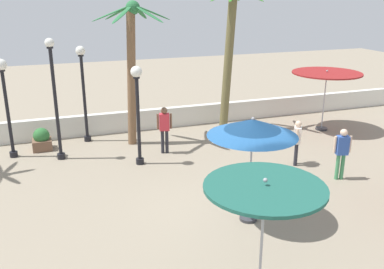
{
  "coord_description": "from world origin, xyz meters",
  "views": [
    {
      "loc": [
        -4.26,
        -9.2,
        5.69
      ],
      "look_at": [
        0.0,
        2.86,
        1.4
      ],
      "focal_mm": 39.84,
      "sensor_mm": 36.0,
      "label": 1
    }
  ],
  "objects": [
    {
      "name": "boundary_wall",
      "position": [
        0.0,
        8.16,
        0.44
      ],
      "size": [
        25.2,
        0.3,
        0.87
      ],
      "primitive_type": "cube",
      "color": "silver",
      "rests_on": "ground_plane"
    },
    {
      "name": "lamp_post_2",
      "position": [
        -5.57,
        6.55,
        2.31
      ],
      "size": [
        0.4,
        0.4,
        3.55
      ],
      "color": "black",
      "rests_on": "ground_plane"
    },
    {
      "name": "palm_tree_2",
      "position": [
        -1.07,
        6.54,
        3.37
      ],
      "size": [
        2.99,
        2.65,
        5.42
      ],
      "color": "brown",
      "rests_on": "ground_plane"
    },
    {
      "name": "guest_2",
      "position": [
        3.68,
        2.5,
        0.95
      ],
      "size": [
        0.41,
        0.47,
        1.59
      ],
      "color": "#26262D",
      "rests_on": "ground_plane"
    },
    {
      "name": "palm_tree_0",
      "position": [
        3.12,
        6.94,
        3.65
      ],
      "size": [
        2.45,
        2.2,
        6.05
      ],
      "color": "brown",
      "rests_on": "ground_plane"
    },
    {
      "name": "guest_0",
      "position": [
        -0.27,
        5.1,
        1.07
      ],
      "size": [
        0.55,
        0.31,
        1.75
      ],
      "color": "#26262D",
      "rests_on": "ground_plane"
    },
    {
      "name": "lamp_post_0",
      "position": [
        -1.39,
        4.37,
        2.17
      ],
      "size": [
        0.38,
        0.38,
        3.42
      ],
      "color": "black",
      "rests_on": "ground_plane"
    },
    {
      "name": "patio_umbrella_2",
      "position": [
        -0.94,
        -3.49,
        2.4
      ],
      "size": [
        2.09,
        2.09,
        2.75
      ],
      "color": "#333338",
      "rests_on": "ground_plane"
    },
    {
      "name": "patio_umbrella_1",
      "position": [
        6.93,
        5.55,
        2.37
      ],
      "size": [
        2.87,
        2.87,
        2.61
      ],
      "color": "#333338",
      "rests_on": "ground_plane"
    },
    {
      "name": "ground_plane",
      "position": [
        0.0,
        0.0,
        0.0
      ],
      "size": [
        56.0,
        56.0,
        0.0
      ],
      "primitive_type": "plane",
      "color": "gray"
    },
    {
      "name": "planter",
      "position": [
        -4.56,
        7.01,
        0.38
      ],
      "size": [
        0.7,
        0.7,
        0.85
      ],
      "color": "brown",
      "rests_on": "ground_plane"
    },
    {
      "name": "lamp_post_3",
      "position": [
        -2.83,
        7.43,
        2.31
      ],
      "size": [
        0.36,
        0.36,
        3.78
      ],
      "color": "black",
      "rests_on": "ground_plane"
    },
    {
      "name": "patio_umbrella_0",
      "position": [
        0.44,
        -0.35,
        2.53
      ],
      "size": [
        2.25,
        2.25,
        2.81
      ],
      "color": "#333338",
      "rests_on": "ground_plane"
    },
    {
      "name": "lamp_post_1",
      "position": [
        -3.95,
        5.78,
        2.38
      ],
      "size": [
        0.32,
        0.32,
        4.26
      ],
      "color": "black",
      "rests_on": "ground_plane"
    },
    {
      "name": "guest_1",
      "position": [
        4.33,
        1.0,
        1.02
      ],
      "size": [
        0.54,
        0.33,
        1.68
      ],
      "color": "#3F8C59",
      "rests_on": "ground_plane"
    }
  ]
}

